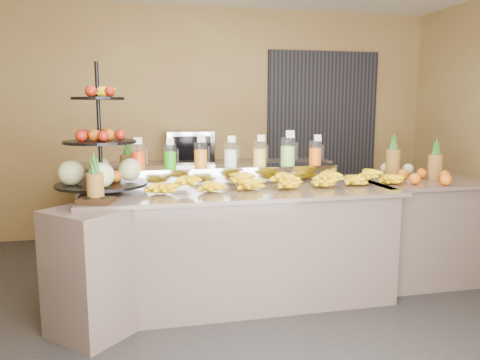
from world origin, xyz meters
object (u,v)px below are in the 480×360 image
object	(u,v)px
fruit_stand	(108,159)
right_fruit_pile	(419,171)
banana_heap	(280,178)
condiment_caddy	(96,201)
pitcher_tray	(231,175)
oven_warmer	(190,147)

from	to	relation	value
fruit_stand	right_fruit_pile	world-z (taller)	fruit_stand
banana_heap	condiment_caddy	bearing A→B (deg)	-167.44
fruit_stand	right_fruit_pile	size ratio (longest dim) A/B	1.96
pitcher_tray	condiment_caddy	distance (m)	1.26
oven_warmer	condiment_caddy	bearing A→B (deg)	-110.27
pitcher_tray	right_fruit_pile	size ratio (longest dim) A/B	3.64
banana_heap	condiment_caddy	world-z (taller)	banana_heap
right_fruit_pile	oven_warmer	distance (m)	2.65
fruit_stand	right_fruit_pile	bearing A→B (deg)	-5.78
oven_warmer	pitcher_tray	bearing A→B (deg)	-83.07
fruit_stand	right_fruit_pile	xyz separation A→B (m)	(2.71, -0.05, -0.17)
right_fruit_pile	oven_warmer	size ratio (longest dim) A/B	0.92
condiment_caddy	oven_warmer	bearing A→B (deg)	68.37
pitcher_tray	banana_heap	xyz separation A→B (m)	(0.35, -0.33, 0.00)
condiment_caddy	right_fruit_pile	bearing A→B (deg)	8.77
banana_heap	condiment_caddy	distance (m)	1.47
pitcher_tray	fruit_stand	bearing A→B (deg)	-170.53
pitcher_tray	oven_warmer	world-z (taller)	oven_warmer
fruit_stand	oven_warmer	size ratio (longest dim) A/B	1.80
condiment_caddy	right_fruit_pile	distance (m)	2.81
oven_warmer	banana_heap	bearing A→B (deg)	-74.16
right_fruit_pile	oven_warmer	bearing A→B (deg)	134.51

